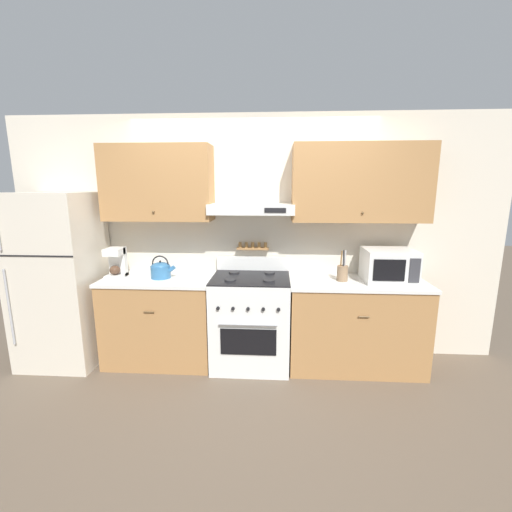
{
  "coord_description": "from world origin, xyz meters",
  "views": [
    {
      "loc": [
        0.26,
        -2.99,
        1.82
      ],
      "look_at": [
        0.05,
        0.26,
        1.16
      ],
      "focal_mm": 24.0,
      "sensor_mm": 36.0,
      "label": 1
    }
  ],
  "objects": [
    {
      "name": "ground_plane",
      "position": [
        0.0,
        0.0,
        0.0
      ],
      "size": [
        16.0,
        16.0,
        0.0
      ],
      "primitive_type": "plane",
      "color": "brown"
    },
    {
      "name": "wall_back",
      "position": [
        0.05,
        0.59,
        1.49
      ],
      "size": [
        5.2,
        0.46,
        2.55
      ],
      "color": "beige",
      "rests_on": "ground_plane"
    },
    {
      "name": "counter_left",
      "position": [
        -0.95,
        0.32,
        0.45
      ],
      "size": [
        1.12,
        0.64,
        0.91
      ],
      "color": "#AD7A47",
      "rests_on": "ground_plane"
    },
    {
      "name": "counter_right",
      "position": [
        1.06,
        0.32,
        0.45
      ],
      "size": [
        1.34,
        0.64,
        0.91
      ],
      "color": "#AD7A47",
      "rests_on": "ground_plane"
    },
    {
      "name": "stove_range",
      "position": [
        0.0,
        0.3,
        0.47
      ],
      "size": [
        0.78,
        0.67,
        1.08
      ],
      "color": "white",
      "rests_on": "ground_plane"
    },
    {
      "name": "refrigerator",
      "position": [
        -1.96,
        0.27,
        0.88
      ],
      "size": [
        0.76,
        0.72,
        1.77
      ],
      "color": "beige",
      "rests_on": "ground_plane"
    },
    {
      "name": "tea_kettle",
      "position": [
        -0.92,
        0.31,
        0.99
      ],
      "size": [
        0.26,
        0.2,
        0.23
      ],
      "color": "teal",
      "rests_on": "counter_left"
    },
    {
      "name": "coffee_maker",
      "position": [
        -1.39,
        0.34,
        1.06
      ],
      "size": [
        0.17,
        0.21,
        0.3
      ],
      "color": "white",
      "rests_on": "counter_left"
    },
    {
      "name": "microwave",
      "position": [
        1.35,
        0.33,
        1.07
      ],
      "size": [
        0.48,
        0.41,
        0.32
      ],
      "color": "white",
      "rests_on": "counter_right"
    },
    {
      "name": "utensil_crock",
      "position": [
        0.9,
        0.31,
        0.99
      ],
      "size": [
        0.11,
        0.11,
        0.31
      ],
      "color": "#8E7051",
      "rests_on": "counter_right"
    }
  ]
}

